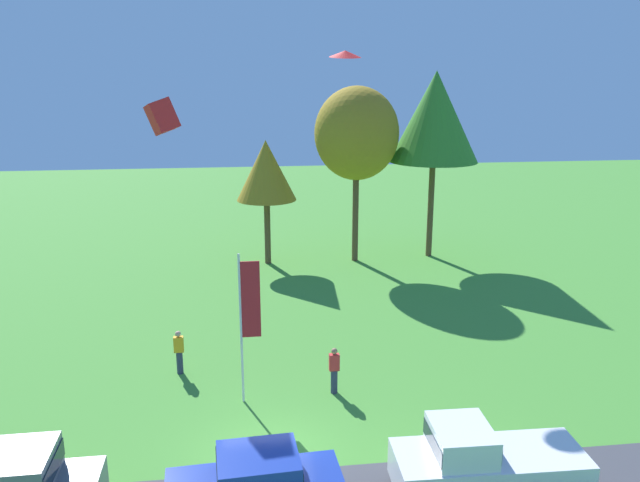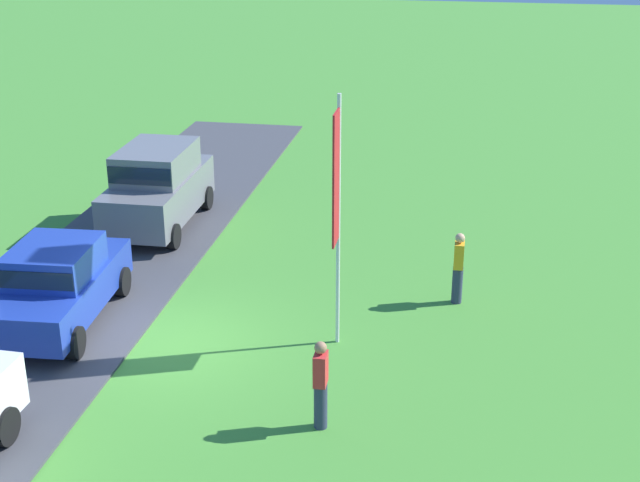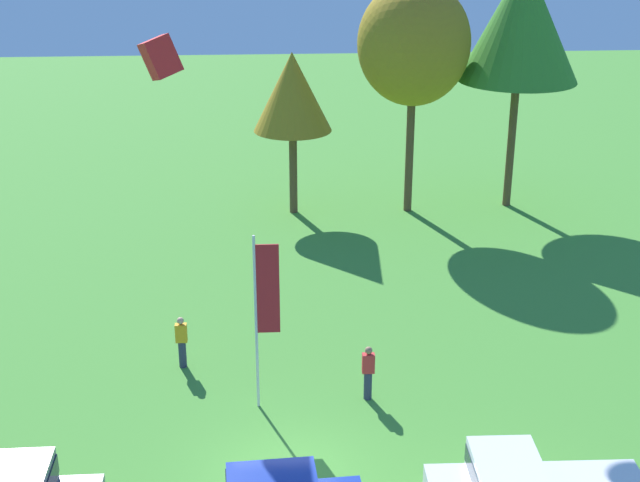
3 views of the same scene
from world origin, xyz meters
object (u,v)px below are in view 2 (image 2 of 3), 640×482
Objects in this scene: car_sedan_near_entrance at (58,282)px; flag_banner at (337,195)px; car_suv_by_flagpole at (158,184)px; person_watching_sky at (321,384)px; person_on_lawn at (458,268)px.

flag_banner is (-0.06, 6.05, 2.32)m from car_sedan_near_entrance.
flag_banner is at bearing 90.59° from car_sedan_near_entrance.
car_sedan_near_entrance is (6.07, -0.09, -0.25)m from car_suv_by_flagpole.
car_suv_by_flagpole is at bearing 179.16° from car_sedan_near_entrance.
car_sedan_near_entrance is 6.48m from flag_banner.
person_watching_sky is at bearing 3.95° from flag_banner.
person_watching_sky is at bearing 34.50° from car_suv_by_flagpole.
person_watching_sky and person_on_lawn have the same top height.
car_suv_by_flagpole is 0.87× the size of flag_banner.
car_sedan_near_entrance is at bearing -72.58° from person_on_lawn.
person_on_lawn is 4.33m from flag_banner.
person_on_lawn is at bearing 158.33° from person_watching_sky.
person_watching_sky is (2.90, 6.25, -0.16)m from car_sedan_near_entrance.
car_sedan_near_entrance is 8.87m from person_on_lawn.
car_suv_by_flagpole is at bearing -135.23° from flag_banner.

